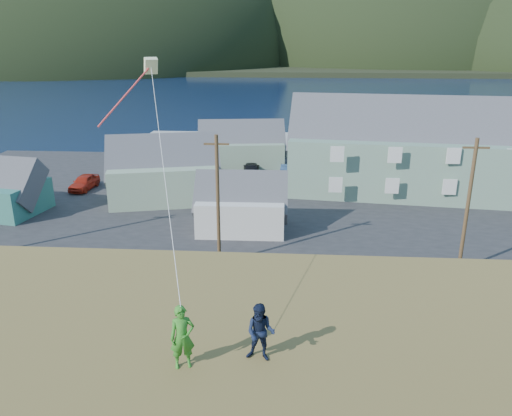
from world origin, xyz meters
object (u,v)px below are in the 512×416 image
(lodge, at_px, (460,151))
(shed_palegreen_near, at_px, (164,171))
(wharf, at_px, (231,144))
(kite_flyer_green, at_px, (182,337))
(kite_flyer_navy, at_px, (261,333))
(shed_white, at_px, (241,204))
(shed_palegreen_far, at_px, (242,146))

(lodge, distance_m, shed_palegreen_near, 28.10)
(wharf, relative_size, kite_flyer_green, 16.36)
(kite_flyer_navy, bearing_deg, shed_white, 105.80)
(kite_flyer_green, bearing_deg, shed_palegreen_near, 86.61)
(lodge, height_order, kite_flyer_navy, lodge)
(shed_palegreen_far, bearing_deg, kite_flyer_green, -93.56)
(shed_palegreen_near, height_order, shed_palegreen_far, shed_palegreen_near)
(lodge, relative_size, kite_flyer_navy, 22.50)
(kite_flyer_green, bearing_deg, lodge, 45.61)
(shed_white, distance_m, shed_palegreen_far, 20.61)
(lodge, height_order, shed_palegreen_far, lodge)
(wharf, height_order, kite_flyer_green, kite_flyer_green)
(shed_white, bearing_deg, shed_palegreen_far, 94.67)
(kite_flyer_green, height_order, kite_flyer_navy, kite_flyer_green)
(kite_flyer_green, xyz_separation_m, kite_flyer_navy, (1.80, 0.40, -0.06))
(lodge, distance_m, kite_flyer_navy, 41.41)
(shed_palegreen_near, height_order, shed_white, shed_palegreen_near)
(shed_palegreen_near, xyz_separation_m, shed_palegreen_far, (6.01, 13.13, -0.21))
(lodge, bearing_deg, wharf, 145.71)
(lodge, relative_size, shed_palegreen_near, 2.90)
(wharf, relative_size, shed_palegreen_near, 2.27)
(shed_white, height_order, kite_flyer_navy, kite_flyer_navy)
(shed_palegreen_near, relative_size, kite_flyer_navy, 7.76)
(wharf, height_order, kite_flyer_navy, kite_flyer_navy)
(shed_palegreen_far, bearing_deg, wharf, 95.17)
(lodge, xyz_separation_m, kite_flyer_green, (-18.58, -38.09, 3.61))
(wharf, height_order, lodge, lodge)
(lodge, bearing_deg, shed_palegreen_near, -166.11)
(shed_white, height_order, shed_palegreen_far, shed_palegreen_far)
(shed_white, distance_m, kite_flyer_green, 27.77)
(shed_palegreen_near, height_order, kite_flyer_green, kite_flyer_green)
(lodge, distance_m, kite_flyer_green, 42.53)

